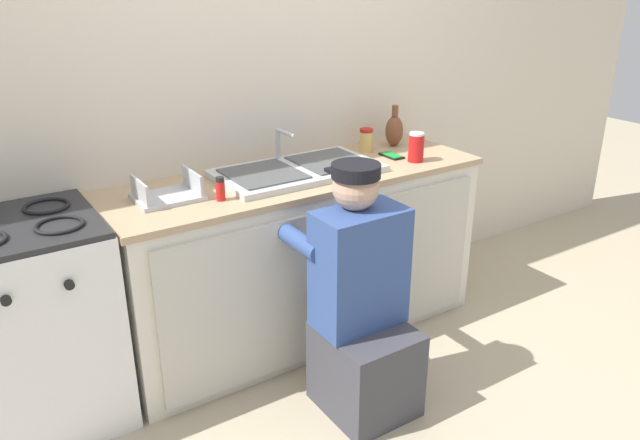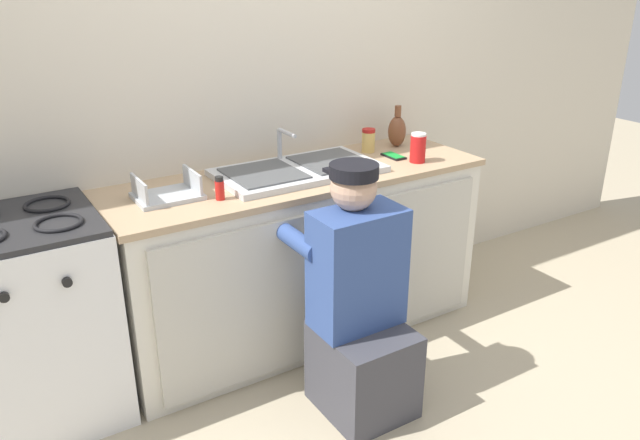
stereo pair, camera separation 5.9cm
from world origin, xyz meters
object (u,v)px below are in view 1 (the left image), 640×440
Objects in this scene: condiment_jar at (366,140)px; soda_cup_red at (416,147)px; spice_bottle_red at (220,189)px; vase_decorative at (394,130)px; stove_range at (36,325)px; cell_phone at (392,156)px; sink_double_basin at (297,170)px; dish_rack_tray at (168,194)px; plumber_person at (361,312)px.

soda_cup_red reaches higher than condiment_jar.
soda_cup_red is (1.09, -0.02, 0.02)m from spice_bottle_red.
vase_decorative is at bearing 13.06° from spice_bottle_red.
stove_range is 7.20× the size of condiment_jar.
condiment_jar is at bearing 109.61° from cell_phone.
stove_range is 6.58× the size of cell_phone.
cell_phone is (0.57, -0.03, -0.01)m from sink_double_basin.
sink_double_basin is at bearing 165.64° from soda_cup_red.
sink_double_basin is at bearing 0.27° from dish_rack_tray.
vase_decorative is (0.15, 0.16, 0.08)m from cell_phone.
dish_rack_tray is at bearing -0.09° from stove_range.
condiment_jar is at bearing 4.18° from stove_range.
plumber_person is at bearing -136.04° from cell_phone.
sink_double_basin reaches higher than dish_rack_tray.
sink_double_basin is 0.72× the size of plumber_person.
plumber_person reaches higher than cell_phone.
soda_cup_red is (0.62, -0.16, 0.06)m from sink_double_basin.
condiment_jar is (-0.05, 0.15, 0.06)m from cell_phone.
condiment_jar is (0.61, 0.79, 0.49)m from plumber_person.
spice_bottle_red is (-0.38, 0.52, 0.48)m from plumber_person.
plumber_person is 3.94× the size of dish_rack_tray.
sink_double_basin is 0.73m from vase_decorative.
dish_rack_tray is at bearing 130.94° from plumber_person.
vase_decorative is (1.99, 0.14, 0.52)m from stove_range.
vase_decorative reaches higher than stove_range.
dish_rack_tray is 1.22× the size of vase_decorative.
plumber_person reaches higher than dish_rack_tray.
vase_decorative is (1.19, 0.28, 0.04)m from spice_bottle_red.
stove_range is 1.86m from condiment_jar.
sink_double_basin is at bearing -166.01° from condiment_jar.
vase_decorative reaches higher than soda_cup_red.
sink_double_basin is 5.71× the size of cell_phone.
condiment_jar is at bearing 15.14° from spice_bottle_red.
stove_range is 1.96m from soda_cup_red.
plumber_person is 0.80m from spice_bottle_red.
condiment_jar reaches higher than cell_phone.
plumber_person is at bearing -97.74° from sink_double_basin.
soda_cup_red is at bearing -4.74° from stove_range.
plumber_person reaches higher than condiment_jar.
condiment_jar is at bearing -177.48° from vase_decorative.
plumber_person is 0.98m from dish_rack_tray.
condiment_jar reaches higher than stove_range.
dish_rack_tray is at bearing -173.63° from condiment_jar.
spice_bottle_red is at bearing 126.13° from plumber_person.
sink_double_basin reaches higher than condiment_jar.
sink_double_basin is at bearing 177.42° from cell_phone.
stove_range reaches higher than cell_phone.
cell_phone is (0.66, 0.64, 0.43)m from plumber_person.
spice_bottle_red is (0.80, -0.14, 0.48)m from stove_range.
sink_double_basin is 0.87× the size of stove_range.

